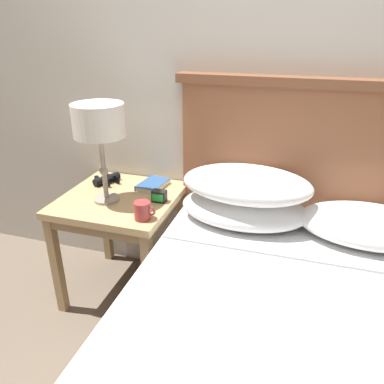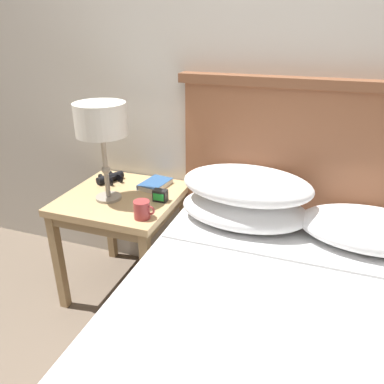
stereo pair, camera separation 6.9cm
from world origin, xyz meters
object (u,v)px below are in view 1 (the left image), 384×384
(coffee_mug, at_px, (143,211))
(alarm_clock, at_px, (159,196))
(table_lamp, at_px, (99,124))
(book_on_nightstand, at_px, (153,185))
(bed, at_px, (281,381))
(binoculars_pair, at_px, (107,179))
(nightstand, at_px, (121,210))

(coffee_mug, distance_m, alarm_clock, 0.19)
(table_lamp, xyz_separation_m, book_on_nightstand, (0.16, 0.22, -0.38))
(bed, distance_m, book_on_nightstand, 1.16)
(book_on_nightstand, bearing_deg, binoculars_pair, -175.76)
(book_on_nightstand, bearing_deg, nightstand, -127.27)
(binoculars_pair, bearing_deg, bed, -36.36)
(book_on_nightstand, relative_size, coffee_mug, 1.91)
(nightstand, xyz_separation_m, book_on_nightstand, (0.12, 0.16, 0.09))
(alarm_clock, bearing_deg, book_on_nightstand, 122.98)
(book_on_nightstand, bearing_deg, coffee_mug, -74.37)
(nightstand, relative_size, table_lamp, 1.23)
(binoculars_pair, xyz_separation_m, alarm_clock, (0.37, -0.14, 0.01))
(table_lamp, relative_size, alarm_clock, 6.97)
(book_on_nightstand, bearing_deg, bed, -45.34)
(book_on_nightstand, relative_size, binoculars_pair, 1.21)
(alarm_clock, bearing_deg, binoculars_pair, 159.59)
(bed, relative_size, binoculars_pair, 12.58)
(table_lamp, height_order, binoculars_pair, table_lamp)
(table_lamp, distance_m, binoculars_pair, 0.44)
(bed, distance_m, alarm_clock, 0.99)
(table_lamp, bearing_deg, binoculars_pair, 118.32)
(alarm_clock, bearing_deg, bed, -43.02)
(coffee_mug, bearing_deg, alarm_clock, 88.78)
(nightstand, distance_m, alarm_clock, 0.25)
(nightstand, xyz_separation_m, alarm_clock, (0.22, 0.00, 0.11))
(nightstand, height_order, table_lamp, table_lamp)
(bed, bearing_deg, nightstand, 144.91)
(table_lamp, height_order, coffee_mug, table_lamp)
(nightstand, height_order, alarm_clock, alarm_clock)
(bed, relative_size, coffee_mug, 19.80)
(binoculars_pair, bearing_deg, book_on_nightstand, 4.24)
(binoculars_pair, xyz_separation_m, coffee_mug, (0.37, -0.33, 0.02))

